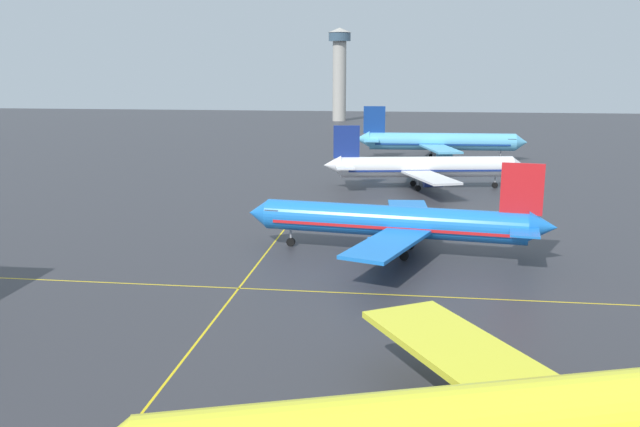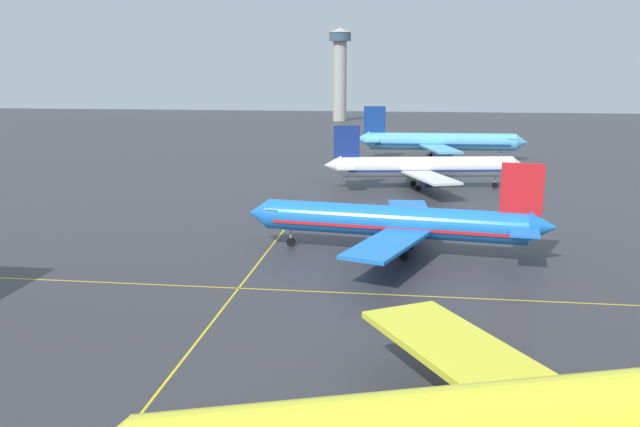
% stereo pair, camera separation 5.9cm
% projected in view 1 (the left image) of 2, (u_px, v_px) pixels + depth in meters
% --- Properties ---
extents(airliner_front_gate, '(40.25, 34.42, 12.83)m').
position_uv_depth(airliner_front_gate, '(536.00, 425.00, 30.83)').
color(airliner_front_gate, yellow).
rests_on(airliner_front_gate, ground).
extents(airliner_second_row, '(34.50, 29.49, 10.73)m').
position_uv_depth(airliner_second_row, '(396.00, 222.00, 74.39)').
color(airliner_second_row, blue).
rests_on(airliner_second_row, ground).
extents(airliner_third_row, '(34.88, 29.73, 10.86)m').
position_uv_depth(airliner_third_row, '(424.00, 167.00, 114.78)').
color(airliner_third_row, white).
rests_on(airliner_third_row, ground).
extents(airliner_far_left_stand, '(38.26, 33.03, 11.91)m').
position_uv_depth(airliner_far_left_stand, '(439.00, 142.00, 150.35)').
color(airliner_far_left_stand, '#5BB7E5').
rests_on(airliner_far_left_stand, ground).
extents(taxiway_markings, '(115.33, 90.28, 0.01)m').
position_uv_depth(taxiway_markings, '(161.00, 389.00, 43.59)').
color(taxiway_markings, yellow).
rests_on(taxiway_markings, ground).
extents(control_tower, '(8.82, 8.82, 35.08)m').
position_uv_depth(control_tower, '(339.00, 67.00, 256.78)').
color(control_tower, '#ADA89E').
rests_on(control_tower, ground).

